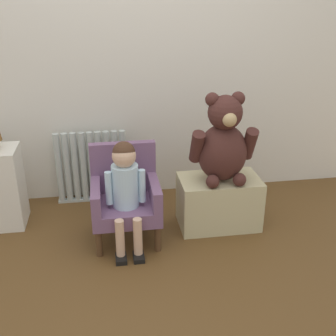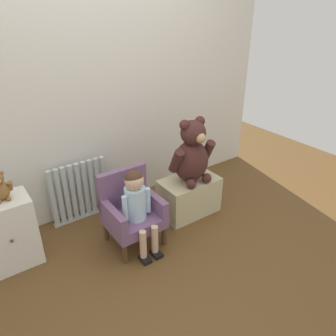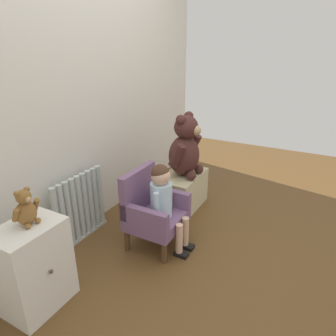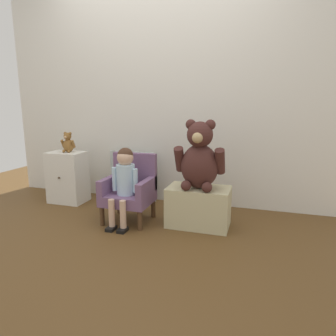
# 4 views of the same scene
# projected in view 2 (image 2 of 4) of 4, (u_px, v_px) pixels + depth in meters

# --- Properties ---
(ground_plane) EXTENTS (6.00, 6.00, 0.00)m
(ground_plane) POSITION_uv_depth(u_px,v_px,m) (178.00, 271.00, 2.53)
(ground_plane) COLOR brown
(back_wall) EXTENTS (3.80, 0.05, 2.40)m
(back_wall) POSITION_uv_depth(u_px,v_px,m) (96.00, 85.00, 2.87)
(back_wall) COLOR silver
(back_wall) RESTS_ON ground_plane
(radiator) EXTENTS (0.56, 0.05, 0.57)m
(radiator) POSITION_uv_depth(u_px,v_px,m) (80.00, 192.00, 3.03)
(radiator) COLOR #B4C1BF
(radiator) RESTS_ON ground_plane
(small_dresser) EXTENTS (0.40, 0.31, 0.57)m
(small_dresser) POSITION_uv_depth(u_px,v_px,m) (8.00, 233.00, 2.49)
(small_dresser) COLOR silver
(small_dresser) RESTS_ON ground_plane
(child_armchair) EXTENTS (0.44, 0.41, 0.63)m
(child_armchair) POSITION_uv_depth(u_px,v_px,m) (131.00, 210.00, 2.73)
(child_armchair) COLOR slate
(child_armchair) RESTS_ON ground_plane
(child_figure) EXTENTS (0.25, 0.35, 0.71)m
(child_figure) POSITION_uv_depth(u_px,v_px,m) (137.00, 200.00, 2.58)
(child_figure) COLOR silver
(child_figure) RESTS_ON ground_plane
(low_bench) EXTENTS (0.56, 0.33, 0.36)m
(low_bench) POSITION_uv_depth(u_px,v_px,m) (189.00, 196.00, 3.16)
(low_bench) COLOR #C2B88C
(low_bench) RESTS_ON ground_plane
(large_teddy_bear) EXTENTS (0.44, 0.31, 0.61)m
(large_teddy_bear) POSITION_uv_depth(u_px,v_px,m) (192.00, 154.00, 2.94)
(large_teddy_bear) COLOR #44231F
(large_teddy_bear) RESTS_ON low_bench
(small_teddy_bear) EXTENTS (0.16, 0.11, 0.22)m
(small_teddy_bear) POSITION_uv_depth(u_px,v_px,m) (0.00, 188.00, 2.33)
(small_teddy_bear) COLOR brown
(small_teddy_bear) RESTS_ON small_dresser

